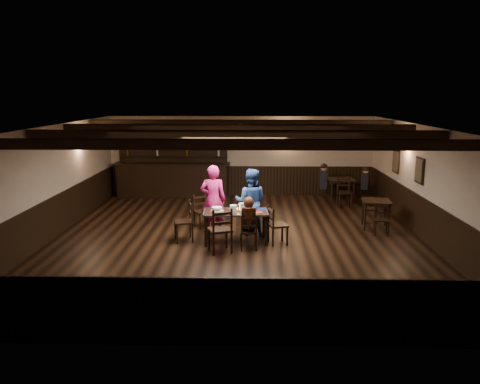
{
  "coord_description": "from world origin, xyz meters",
  "views": [
    {
      "loc": [
        0.33,
        -10.93,
        3.45
      ],
      "look_at": [
        0.06,
        0.2,
        1.1
      ],
      "focal_mm": 35.0,
      "sensor_mm": 36.0,
      "label": 1
    }
  ],
  "objects_px": {
    "woman_pink": "(213,200)",
    "bar_counter": "(173,175)",
    "man_blue": "(251,202)",
    "dining_table": "(236,215)",
    "chair_near_right": "(249,229)",
    "chair_near_left": "(221,227)",
    "cake": "(217,209)"
  },
  "relations": [
    {
      "from": "cake",
      "to": "dining_table",
      "type": "bearing_deg",
      "value": -1.79
    },
    {
      "from": "woman_pink",
      "to": "chair_near_left",
      "type": "bearing_deg",
      "value": 100.54
    },
    {
      "from": "chair_near_left",
      "to": "cake",
      "type": "height_order",
      "value": "chair_near_left"
    },
    {
      "from": "chair_near_left",
      "to": "dining_table",
      "type": "bearing_deg",
      "value": 70.24
    },
    {
      "from": "dining_table",
      "to": "chair_near_right",
      "type": "relative_size",
      "value": 1.88
    },
    {
      "from": "chair_near_left",
      "to": "woman_pink",
      "type": "relative_size",
      "value": 0.59
    },
    {
      "from": "chair_near_right",
      "to": "cake",
      "type": "height_order",
      "value": "cake"
    },
    {
      "from": "cake",
      "to": "bar_counter",
      "type": "xyz_separation_m",
      "value": [
        -1.87,
        5.04,
        -0.07
      ]
    },
    {
      "from": "cake",
      "to": "bar_counter",
      "type": "bearing_deg",
      "value": 110.37
    },
    {
      "from": "cake",
      "to": "bar_counter",
      "type": "distance_m",
      "value": 5.37
    },
    {
      "from": "dining_table",
      "to": "woman_pink",
      "type": "xyz_separation_m",
      "value": [
        -0.58,
        0.66,
        0.21
      ]
    },
    {
      "from": "dining_table",
      "to": "chair_near_right",
      "type": "bearing_deg",
      "value": -61.55
    },
    {
      "from": "chair_near_left",
      "to": "cake",
      "type": "bearing_deg",
      "value": 100.16
    },
    {
      "from": "man_blue",
      "to": "dining_table",
      "type": "bearing_deg",
      "value": 70.21
    },
    {
      "from": "dining_table",
      "to": "chair_near_left",
      "type": "xyz_separation_m",
      "value": [
        -0.29,
        -0.8,
        -0.07
      ]
    },
    {
      "from": "chair_near_left",
      "to": "bar_counter",
      "type": "xyz_separation_m",
      "value": [
        -2.02,
        5.85,
        0.13
      ]
    },
    {
      "from": "chair_near_left",
      "to": "chair_near_right",
      "type": "relative_size",
      "value": 1.24
    },
    {
      "from": "dining_table",
      "to": "chair_near_right",
      "type": "distance_m",
      "value": 0.69
    },
    {
      "from": "woman_pink",
      "to": "dining_table",
      "type": "bearing_deg",
      "value": 130.47
    },
    {
      "from": "bar_counter",
      "to": "chair_near_right",
      "type": "bearing_deg",
      "value": -65.05
    },
    {
      "from": "woman_pink",
      "to": "man_blue",
      "type": "height_order",
      "value": "woman_pink"
    },
    {
      "from": "man_blue",
      "to": "bar_counter",
      "type": "distance_m",
      "value": 5.15
    },
    {
      "from": "chair_near_left",
      "to": "bar_counter",
      "type": "relative_size",
      "value": 0.26
    },
    {
      "from": "chair_near_right",
      "to": "chair_near_left",
      "type": "bearing_deg",
      "value": -159.95
    },
    {
      "from": "chair_near_right",
      "to": "man_blue",
      "type": "bearing_deg",
      "value": 88.33
    },
    {
      "from": "chair_near_left",
      "to": "chair_near_right",
      "type": "xyz_separation_m",
      "value": [
        0.6,
        0.22,
        -0.11
      ]
    },
    {
      "from": "chair_near_right",
      "to": "woman_pink",
      "type": "height_order",
      "value": "woman_pink"
    },
    {
      "from": "bar_counter",
      "to": "woman_pink",
      "type": "bearing_deg",
      "value": -68.5
    },
    {
      "from": "woman_pink",
      "to": "bar_counter",
      "type": "relative_size",
      "value": 0.45
    },
    {
      "from": "man_blue",
      "to": "chair_near_right",
      "type": "bearing_deg",
      "value": 97.34
    },
    {
      "from": "woman_pink",
      "to": "bar_counter",
      "type": "xyz_separation_m",
      "value": [
        -1.73,
        4.39,
        -0.15
      ]
    },
    {
      "from": "chair_near_right",
      "to": "woman_pink",
      "type": "bearing_deg",
      "value": 125.65
    }
  ]
}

